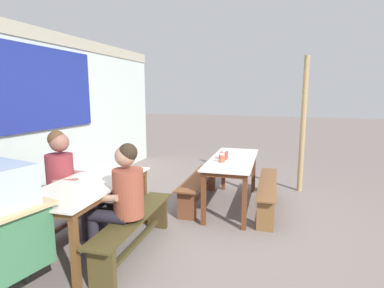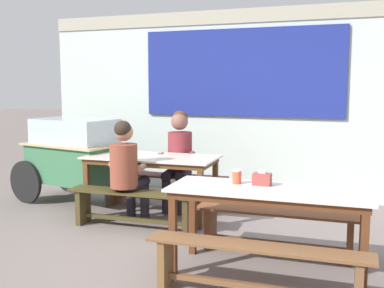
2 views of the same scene
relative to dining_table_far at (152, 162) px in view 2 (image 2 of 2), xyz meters
The scene contains 13 objects.
ground_plane 1.55m from the dining_table_far, 44.21° to the right, with size 40.00×40.00×0.00m, color slate.
backdrop_wall 2.06m from the dining_table_far, 59.00° to the left, with size 6.94×0.23×2.68m.
dining_table_far is the anchor object (origin of this frame).
dining_table_near 2.12m from the dining_table_far, 36.11° to the right, with size 1.72×0.72×0.75m.
bench_far_back 0.65m from the dining_table_far, 93.16° to the left, with size 1.62×0.39×0.42m.
bench_far_front 0.65m from the dining_table_far, 86.84° to the right, with size 1.55×0.38×0.42m.
bench_near_back 1.88m from the dining_table_far, 23.35° to the right, with size 1.58×0.38×0.42m.
bench_near_front 2.51m from the dining_table_far, 45.54° to the right, with size 1.71×0.33×0.42m.
food_cart 1.33m from the dining_table_far, 168.41° to the left, with size 1.76×1.08×1.15m.
person_left_back_turned 0.46m from the dining_table_far, 101.38° to the right, with size 0.44×0.58×1.22m.
person_center_facing 0.49m from the dining_table_far, 70.72° to the left, with size 0.46×0.57×1.28m.
tissue_box 1.99m from the dining_table_far, 34.88° to the right, with size 0.15×0.10×0.13m.
condiment_jar 1.82m from the dining_table_far, 39.36° to the right, with size 0.08×0.08×0.13m.
Camera 2 is at (1.54, -4.17, 1.63)m, focal length 44.69 mm.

